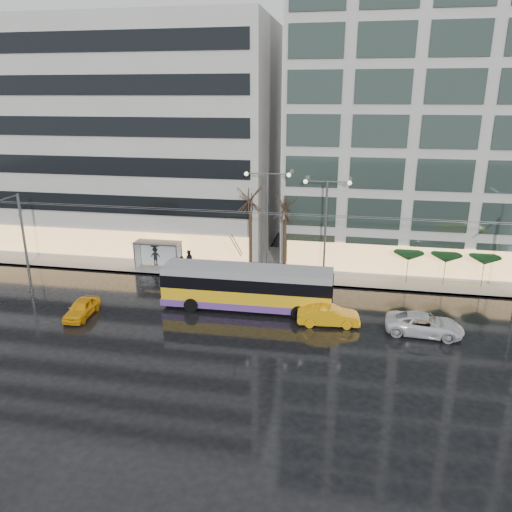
% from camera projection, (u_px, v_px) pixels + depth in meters
% --- Properties ---
extents(ground, '(140.00, 140.00, 0.00)m').
position_uv_depth(ground, '(213.00, 326.00, 34.68)').
color(ground, black).
rests_on(ground, ground).
extents(sidewalk, '(80.00, 10.00, 0.15)m').
position_uv_depth(sidewalk, '(272.00, 263.00, 47.39)').
color(sidewalk, gray).
rests_on(sidewalk, ground).
extents(kerb, '(80.00, 0.10, 0.15)m').
position_uv_depth(kerb, '(263.00, 282.00, 42.76)').
color(kerb, slate).
rests_on(kerb, ground).
extents(building_left, '(34.00, 14.00, 22.00)m').
position_uv_depth(building_left, '(110.00, 137.00, 51.82)').
color(building_left, '#A5A29E').
rests_on(building_left, sidewalk).
extents(building_right, '(32.00, 14.00, 25.00)m').
position_uv_depth(building_right, '(467.00, 126.00, 45.17)').
color(building_right, '#A5A29E').
rests_on(building_right, sidewalk).
extents(trolleybus, '(12.71, 5.00, 5.88)m').
position_uv_depth(trolleybus, '(247.00, 289.00, 37.09)').
color(trolleybus, gold).
rests_on(trolleybus, ground).
extents(catenary, '(42.24, 5.12, 7.00)m').
position_uv_depth(catenary, '(249.00, 238.00, 40.61)').
color(catenary, '#595B60').
rests_on(catenary, ground).
extents(bus_shelter, '(4.20, 1.60, 2.51)m').
position_uv_depth(bus_shelter, '(155.00, 248.00, 45.54)').
color(bus_shelter, '#595B60').
rests_on(bus_shelter, sidewalk).
extents(street_lamp_near, '(3.96, 0.36, 9.03)m').
position_uv_depth(street_lamp_near, '(267.00, 210.00, 42.57)').
color(street_lamp_near, '#595B60').
rests_on(street_lamp_near, sidewalk).
extents(street_lamp_far, '(3.96, 0.36, 8.53)m').
position_uv_depth(street_lamp_far, '(326.00, 215.00, 41.77)').
color(street_lamp_far, '#595B60').
rests_on(street_lamp_far, sidewalk).
extents(tree_a, '(3.20, 3.20, 8.40)m').
position_uv_depth(tree_a, '(250.00, 196.00, 42.68)').
color(tree_a, black).
rests_on(tree_a, sidewalk).
extents(tree_b, '(3.20, 3.20, 7.70)m').
position_uv_depth(tree_b, '(285.00, 205.00, 42.55)').
color(tree_b, black).
rests_on(tree_b, sidewalk).
extents(parasol_a, '(2.50, 2.50, 2.65)m').
position_uv_depth(parasol_a, '(408.00, 256.00, 41.73)').
color(parasol_a, '#595B60').
rests_on(parasol_a, sidewalk).
extents(parasol_b, '(2.50, 2.50, 2.65)m').
position_uv_depth(parasol_b, '(446.00, 258.00, 41.20)').
color(parasol_b, '#595B60').
rests_on(parasol_b, sidewalk).
extents(parasol_c, '(2.50, 2.50, 2.65)m').
position_uv_depth(parasol_c, '(485.00, 261.00, 40.67)').
color(parasol_c, '#595B60').
rests_on(parasol_c, sidewalk).
extents(taxi_a, '(1.74, 3.85, 1.28)m').
position_uv_depth(taxi_a, '(82.00, 308.00, 36.04)').
color(taxi_a, '#F2A60C').
rests_on(taxi_a, ground).
extents(taxi_b, '(4.46, 1.92, 1.43)m').
position_uv_depth(taxi_b, '(328.00, 315.00, 34.72)').
color(taxi_b, '#ECA00C').
rests_on(taxi_b, ground).
extents(sedan_silver, '(5.24, 2.72, 1.41)m').
position_uv_depth(sedan_silver, '(424.00, 324.00, 33.35)').
color(sedan_silver, silver).
rests_on(sedan_silver, ground).
extents(pedestrian_a, '(1.25, 1.26, 2.19)m').
position_uv_depth(pedestrian_a, '(182.00, 258.00, 43.92)').
color(pedestrian_a, black).
rests_on(pedestrian_a, sidewalk).
extents(pedestrian_b, '(1.03, 0.90, 1.80)m').
position_uv_depth(pedestrian_b, '(189.00, 260.00, 45.33)').
color(pedestrian_b, black).
rests_on(pedestrian_b, sidewalk).
extents(pedestrian_c, '(1.18, 0.85, 2.11)m').
position_uv_depth(pedestrian_c, '(156.00, 254.00, 46.32)').
color(pedestrian_c, black).
rests_on(pedestrian_c, sidewalk).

